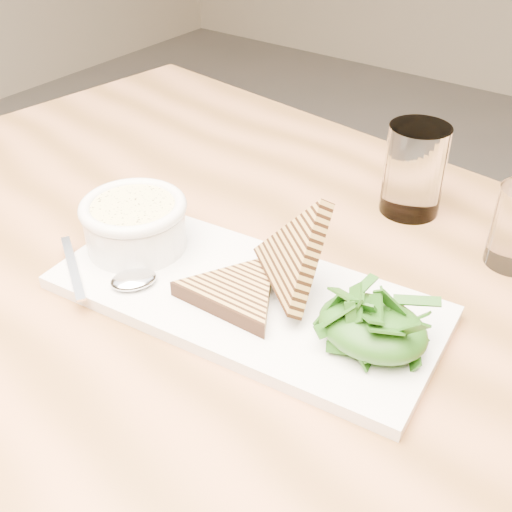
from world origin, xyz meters
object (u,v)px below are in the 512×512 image
Objects in this scene: glass_near at (414,170)px; platter at (245,297)px; table_top at (241,293)px; soup_bowl at (136,229)px.

platter is at bearing -101.60° from glass_near.
glass_near reaches higher than platter.
table_top is 0.28m from glass_near.
platter is 0.29m from glass_near.
platter is 3.60× the size of soup_bowl.
platter is at bearing -45.47° from table_top.
soup_bowl reaches higher than table_top.
table_top is 10.86× the size of soup_bowl.
table_top is 0.05m from platter.
platter is 3.53× the size of glass_near.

